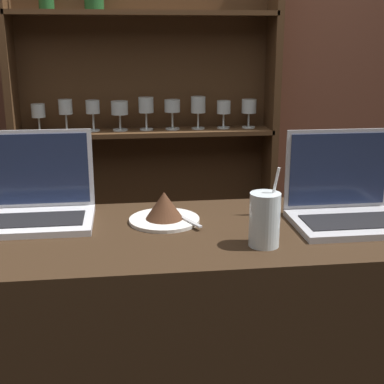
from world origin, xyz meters
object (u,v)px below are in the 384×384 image
at_px(laptop_far, 346,202).
at_px(water_glass, 265,220).
at_px(laptop_near, 35,201).
at_px(cake_plate, 164,210).

bearing_deg(laptop_far, water_glass, -151.37).
xyz_separation_m(laptop_near, water_glass, (0.60, -0.27, 0.01)).
distance_m(laptop_far, cake_plate, 0.51).
distance_m(laptop_far, water_glass, 0.31).
bearing_deg(water_glass, cake_plate, 137.79).
relative_size(laptop_near, laptop_far, 1.04).
height_order(laptop_near, laptop_far, laptop_far).
bearing_deg(laptop_far, laptop_near, 172.12).
xyz_separation_m(laptop_near, laptop_far, (0.88, -0.12, 0.00)).
bearing_deg(water_glass, laptop_near, 155.61).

